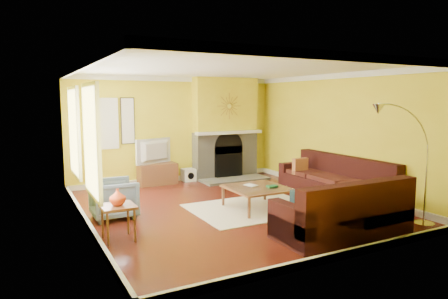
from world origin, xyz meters
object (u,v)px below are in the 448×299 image
sectional_sofa (307,187)px  side_table (118,223)px  coffee_table (258,198)px  armchair (114,199)px  arc_lamp (404,169)px  media_console (157,174)px

sectional_sofa → side_table: 3.60m
coffee_table → side_table: bearing=-169.9°
coffee_table → side_table: side_table is taller
armchair → arc_lamp: (3.95, -2.90, 0.67)m
media_console → side_table: side_table is taller
media_console → arc_lamp: (2.35, -5.30, 0.76)m
armchair → media_console: bearing=-33.7°
sectional_sofa → armchair: sectional_sofa is taller
side_table → armchair: bearing=80.5°
media_console → arc_lamp: bearing=-66.1°
sectional_sofa → side_table: bearing=180.0°
side_table → arc_lamp: bearing=-22.3°
sectional_sofa → arc_lamp: 1.87m
side_table → media_console: bearing=63.4°
sectional_sofa → armchair: 3.61m
sectional_sofa → side_table: (-3.60, 0.00, -0.18)m
arc_lamp → sectional_sofa: bearing=107.8°
coffee_table → media_console: 3.26m
sectional_sofa → media_console: bearing=116.6°
coffee_table → arc_lamp: 2.70m
coffee_table → arc_lamp: size_ratio=0.54×
side_table → arc_lamp: arc_lamp is taller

